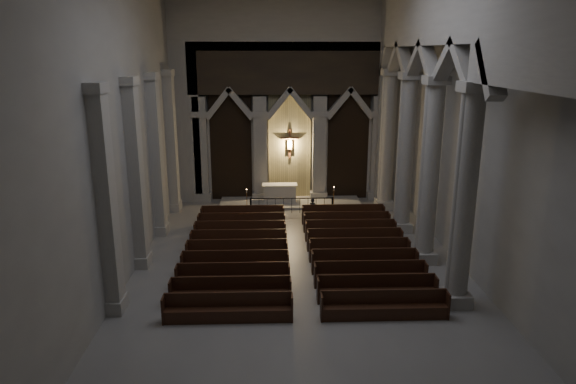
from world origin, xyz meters
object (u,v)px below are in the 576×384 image
at_px(candle_stand_left, 247,205).
at_px(candle_stand_right, 334,205).
at_px(altar, 280,193).
at_px(altar_rail, 292,203).
at_px(pews, 298,254).
at_px(worshipper, 313,210).

relative_size(candle_stand_left, candle_stand_right, 0.87).
xyz_separation_m(altar, altar_rail, (0.65, -1.97, -0.07)).
relative_size(altar, candle_stand_left, 1.60).
relative_size(candle_stand_right, pews, 0.14).
xyz_separation_m(altar_rail, candle_stand_right, (2.44, 0.21, -0.21)).
relative_size(pews, worshipper, 8.62).
height_order(candle_stand_left, candle_stand_right, candle_stand_right).
bearing_deg(worshipper, candle_stand_right, 72.80).
relative_size(altar, candle_stand_right, 1.39).
bearing_deg(candle_stand_right, altar, 150.36).
relative_size(candle_stand_left, pews, 0.12).
distance_m(altar_rail, worshipper, 1.73).
bearing_deg(altar, candle_stand_right, -29.64).
relative_size(candle_stand_left, worshipper, 1.06).
bearing_deg(pews, worshipper, 79.05).
xyz_separation_m(candle_stand_left, candle_stand_right, (5.02, -0.33, 0.05)).
bearing_deg(worshipper, altar_rail, 152.54).
bearing_deg(candle_stand_right, altar_rail, -175.00).
xyz_separation_m(altar, worshipper, (1.73, -3.31, -0.06)).
relative_size(altar_rail, candle_stand_left, 3.60).
bearing_deg(worshipper, candle_stand_left, 176.47).
relative_size(altar, worshipper, 1.69).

